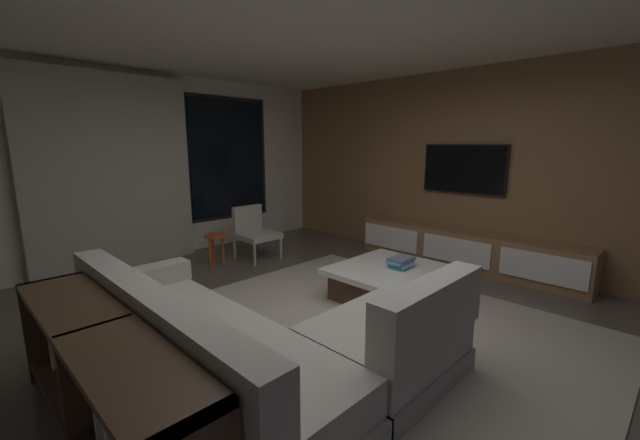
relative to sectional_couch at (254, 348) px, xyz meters
The scene contains 13 objects.
floor 0.90m from the sectional_couch, ahead, with size 9.20×9.20×0.00m, color #564C44.
back_wall_with_window 3.90m from the sectional_couch, 77.92° to the left, with size 6.60×0.30×2.70m.
media_wall 4.05m from the sectional_couch, ahead, with size 0.12×7.80×2.70m.
ceiling 2.55m from the sectional_couch, ahead, with size 8.20×8.20×0.00m, color silver.
area_rug 1.23m from the sectional_couch, ahead, with size 3.20×3.80×0.01m, color #ADA391.
sectional_couch is the anchor object (origin of this frame).
coffee_table 1.99m from the sectional_couch, ahead, with size 1.16×1.16×0.36m.
book_stack_on_coffee_table 2.08m from the sectional_couch, ahead, with size 0.31×0.22×0.11m.
accent_chair_near_window 3.20m from the sectional_couch, 54.19° to the left, with size 0.54×0.56×0.78m.
side_stool 2.90m from the sectional_couch, 64.54° to the left, with size 0.32×0.32×0.46m.
media_console 3.62m from the sectional_couch, ahead, with size 0.46×3.10×0.52m.
mounted_tv 3.96m from the sectional_couch, ahead, with size 0.05×1.17×0.67m.
console_table_behind_couch 0.93m from the sectional_couch, behind, with size 0.40×2.10×0.74m.
Camera 1 is at (-2.27, -2.10, 1.68)m, focal length 21.61 mm.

